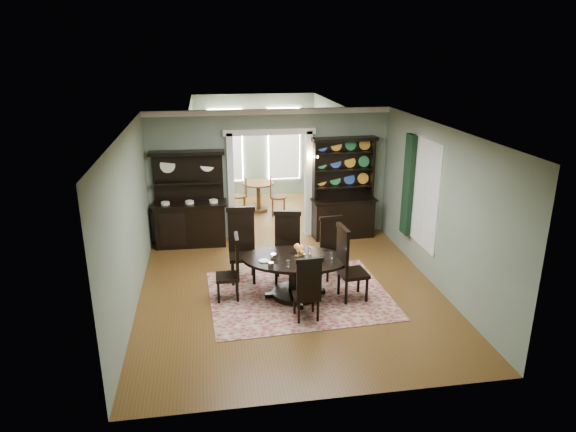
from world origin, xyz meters
name	(u,v)px	position (x,y,z in m)	size (l,w,h in m)	color
room	(291,211)	(0.00, 0.04, 1.58)	(5.51, 6.01, 3.01)	brown
parlor	(258,152)	(0.00, 5.53, 1.52)	(3.51, 3.50, 3.01)	brown
doorway_trim	(270,170)	(0.00, 3.00, 1.62)	(2.08, 0.25, 2.57)	silver
right_window	(417,190)	(2.69, 0.93, 1.60)	(0.15, 1.47, 2.12)	white
wall_sconce	(312,158)	(0.95, 2.85, 1.89)	(0.27, 0.21, 0.21)	gold
rug	(299,295)	(0.13, -0.10, 0.01)	(3.21, 2.56, 0.01)	maroon
dining_table	(295,270)	(0.06, -0.12, 0.52)	(2.12, 2.12, 0.75)	black
centerpiece	(297,253)	(0.11, -0.03, 0.81)	(1.34, 0.86, 0.22)	white
chair_far_left	(242,242)	(-0.83, 0.78, 0.75)	(0.55, 0.51, 1.43)	black
chair_far_mid	(287,245)	(0.02, 0.60, 0.72)	(0.60, 0.58, 1.37)	black
chair_far_right	(332,245)	(0.91, 0.62, 0.64)	(0.49, 0.47, 1.21)	black
chair_end_left	(233,266)	(-1.05, -0.03, 0.63)	(0.43, 0.46, 1.20)	black
chair_end_right	(347,262)	(0.94, -0.39, 0.73)	(0.53, 0.56, 1.39)	black
chair_near	(308,288)	(0.11, -1.02, 0.61)	(0.45, 0.43, 1.16)	black
sideboard	(190,213)	(-1.84, 2.75, 0.75)	(1.65, 0.63, 2.15)	black
welsh_dresser	(343,201)	(1.69, 2.74, 0.85)	(1.53, 0.62, 2.35)	black
parlor_table	(258,192)	(-0.07, 4.96, 0.52)	(0.86, 0.86, 0.80)	brown
parlor_chair_left	(241,194)	(-0.55, 4.81, 0.55)	(0.44, 0.44, 1.04)	brown
parlor_chair_right	(275,195)	(0.33, 4.54, 0.56)	(0.46, 0.45, 1.05)	brown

